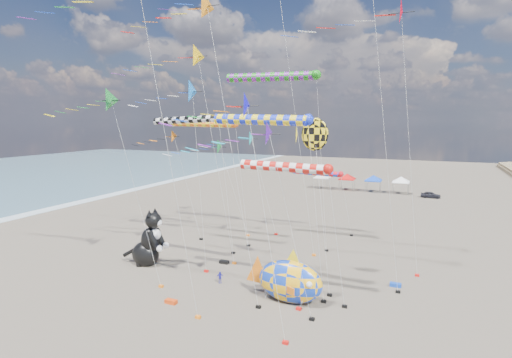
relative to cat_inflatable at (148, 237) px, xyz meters
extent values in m
plane|color=brown|center=(10.53, -11.02, -2.76)|extent=(260.00, 260.00, 0.00)
cone|color=orange|center=(9.31, -4.03, 19.10)|extent=(2.09, 2.24, 2.31)
cylinder|color=#B2B2B2|center=(11.20, -4.03, 8.17)|extent=(3.80, 0.02, 21.86)
cube|color=black|center=(13.08, -4.03, -2.66)|extent=(0.36, 0.24, 0.20)
cone|color=#150EE1|center=(14.78, -7.73, 11.80)|extent=(1.62, 1.74, 1.79)
cylinder|color=#B2B2B2|center=(15.62, -7.73, 4.52)|extent=(1.70, 0.02, 14.56)
cube|color=black|center=(16.46, -7.73, -2.66)|extent=(0.36, 0.24, 0.20)
cylinder|color=#B2B2B2|center=(21.44, 2.80, 9.90)|extent=(1.70, 0.02, 25.32)
cube|color=black|center=(22.28, 2.80, -2.66)|extent=(0.36, 0.24, 0.20)
cone|color=yellow|center=(5.31, 3.43, 16.88)|extent=(2.12, 2.27, 2.34)
cylinder|color=#B2B2B2|center=(6.36, 3.43, 7.06)|extent=(2.12, 0.02, 19.64)
cube|color=black|center=(7.40, 3.43, -2.66)|extent=(0.36, 0.24, 0.20)
cone|color=#461394|center=(15.67, -4.24, 10.02)|extent=(1.65, 1.77, 1.83)
cylinder|color=#B2B2B2|center=(16.42, -4.24, 3.63)|extent=(1.53, 0.02, 12.78)
cube|color=black|center=(17.17, -4.24, -2.66)|extent=(0.36, 0.24, 0.20)
cone|color=#1E9035|center=(0.95, -3.81, 12.52)|extent=(1.93, 2.07, 2.13)
cylinder|color=#B2B2B2|center=(2.61, -3.81, 4.88)|extent=(3.34, 0.02, 15.28)
cube|color=black|center=(4.27, -3.81, -2.66)|extent=(0.36, 0.24, 0.20)
cone|color=blue|center=(4.48, 0.56, 13.45)|extent=(2.09, 2.24, 2.31)
cylinder|color=#B2B2B2|center=(5.24, 0.56, 5.35)|extent=(1.54, 0.02, 16.21)
cube|color=black|center=(5.99, 0.56, -2.66)|extent=(0.36, 0.24, 0.20)
cylinder|color=#B2B2B2|center=(12.10, 8.72, 10.74)|extent=(3.44, 0.02, 27.00)
cube|color=black|center=(13.81, 8.72, -2.66)|extent=(0.36, 0.24, 0.20)
cylinder|color=#B2B2B2|center=(8.72, -7.09, 8.38)|extent=(2.23, 0.02, 22.27)
cube|color=black|center=(9.82, -7.09, -2.66)|extent=(0.36, 0.24, 0.20)
cone|color=red|center=(21.72, 7.10, 19.91)|extent=(2.21, 2.37, 2.44)
cylinder|color=#B2B2B2|center=(22.66, 7.10, 8.58)|extent=(1.89, 0.02, 22.67)
cube|color=black|center=(23.59, 7.10, -2.66)|extent=(0.36, 0.24, 0.20)
cone|color=#15B1B5|center=(5.66, 14.30, 8.71)|extent=(1.86, 1.99, 2.05)
cylinder|color=#B2B2B2|center=(6.64, 14.30, 2.98)|extent=(1.97, 0.02, 11.47)
cube|color=black|center=(7.61, 14.30, -2.66)|extent=(0.36, 0.24, 0.20)
cone|color=orange|center=(-3.03, 8.96, 9.07)|extent=(1.52, 1.62, 1.67)
cylinder|color=#B2B2B2|center=(-1.32, 8.96, 3.16)|extent=(3.43, 0.02, 11.84)
cube|color=black|center=(0.38, 8.96, -2.66)|extent=(0.36, 0.24, 0.20)
cone|color=#168338|center=(1.47, 12.50, 7.83)|extent=(1.84, 1.97, 2.03)
cylinder|color=#B2B2B2|center=(3.10, 12.50, 2.54)|extent=(3.28, 0.02, 10.59)
cube|color=black|center=(4.73, 12.50, -2.66)|extent=(0.36, 0.24, 0.20)
cylinder|color=red|center=(11.63, 17.39, 4.61)|extent=(5.81, 0.65, 0.65)
sphere|color=red|center=(14.54, 17.39, 4.61)|extent=(0.68, 0.68, 0.68)
cylinder|color=#B2B2B2|center=(15.29, 17.39, 0.93)|extent=(1.52, 0.02, 7.37)
cube|color=black|center=(16.04, 17.39, -2.66)|extent=(0.36, 0.24, 0.20)
cylinder|color=black|center=(0.61, 6.07, 10.93)|extent=(7.74, 0.72, 0.72)
sphere|color=black|center=(4.47, 6.07, 10.93)|extent=(0.75, 0.75, 0.75)
cylinder|color=#B2B2B2|center=(5.22, 6.07, 4.09)|extent=(1.52, 0.02, 13.69)
cube|color=black|center=(5.97, 6.07, -2.66)|extent=(0.36, 0.24, 0.20)
cylinder|color=#162BDC|center=(11.97, -1.24, 10.92)|extent=(7.59, 0.79, 0.79)
sphere|color=#162BDC|center=(15.76, -1.24, 10.92)|extent=(0.83, 0.83, 0.83)
cylinder|color=#B2B2B2|center=(16.51, -1.24, 4.08)|extent=(1.52, 0.02, 13.68)
cube|color=black|center=(17.26, -1.24, -2.66)|extent=(0.36, 0.24, 0.20)
cylinder|color=red|center=(14.01, -1.45, 7.43)|extent=(6.71, 0.73, 0.73)
sphere|color=red|center=(17.37, -1.45, 7.43)|extent=(0.77, 0.77, 0.77)
cylinder|color=#B2B2B2|center=(18.12, -1.45, 2.34)|extent=(1.52, 0.02, 10.19)
cube|color=black|center=(18.87, -1.45, -2.66)|extent=(0.36, 0.24, 0.20)
cylinder|color=#197F17|center=(8.24, 10.69, 15.41)|extent=(9.78, 0.92, 0.92)
sphere|color=#197F17|center=(13.12, 10.69, 15.41)|extent=(0.97, 0.97, 0.97)
cylinder|color=#B2B2B2|center=(13.87, 10.69, 6.33)|extent=(1.52, 0.02, 18.16)
cube|color=black|center=(14.62, 10.69, -2.66)|extent=(0.36, 0.24, 0.20)
cylinder|color=orange|center=(0.93, 8.96, 10.52)|extent=(7.91, 0.71, 0.71)
sphere|color=orange|center=(4.89, 8.96, 10.52)|extent=(0.75, 0.75, 0.75)
cylinder|color=#B2B2B2|center=(5.64, 8.96, 3.88)|extent=(1.52, 0.02, 13.28)
cube|color=black|center=(6.39, 8.96, -2.66)|extent=(0.36, 0.24, 0.20)
ellipsoid|color=yellow|center=(15.41, 2.04, 9.76)|extent=(2.20, 0.40, 2.64)
cone|color=yellow|center=(13.91, 2.04, 9.76)|extent=(0.12, 1.80, 1.80)
cylinder|color=#B2B2B2|center=(16.41, 1.04, 3.50)|extent=(2.03, 2.03, 12.52)
cube|color=black|center=(17.41, 0.04, -2.66)|extent=(0.36, 0.24, 0.20)
ellipsoid|color=#133BBF|center=(14.88, -2.14, -1.13)|extent=(5.24, 2.73, 3.33)
cone|color=orange|center=(11.99, -2.14, -1.13)|extent=(2.44, 0.50, 2.44)
cone|color=yellow|center=(15.10, -2.14, 0.54)|extent=(1.77, 0.38, 1.78)
cylinder|color=#B2B2B2|center=(16.05, -2.64, -2.22)|extent=(0.38, 1.04, 1.10)
cube|color=red|center=(15.88, -3.14, -2.66)|extent=(0.36, 0.24, 0.20)
imported|color=#8C909C|center=(13.02, -2.07, -2.01)|extent=(0.65, 0.63, 1.49)
imported|color=#1C791C|center=(14.95, -0.50, -2.20)|extent=(0.67, 0.62, 1.12)
imported|color=#2422BB|center=(8.30, -1.10, -2.25)|extent=(0.63, 0.55, 1.02)
cube|color=red|center=(6.76, -5.93, -2.61)|extent=(0.90, 0.44, 0.30)
cube|color=black|center=(6.44, 3.17, -2.61)|extent=(0.90, 0.44, 0.30)
cube|color=#123FB7|center=(22.00, 4.02, -2.61)|extent=(0.90, 0.44, 0.30)
cube|color=silver|center=(4.53, 48.98, -0.51)|extent=(3.00, 3.00, 0.15)
pyramid|color=silver|center=(4.53, 48.98, 0.54)|extent=(4.20, 4.20, 1.00)
cylinder|color=#999999|center=(3.23, 47.68, -1.66)|extent=(0.08, 0.08, 2.20)
cylinder|color=#999999|center=(5.83, 47.68, -1.66)|extent=(0.08, 0.08, 2.20)
cylinder|color=#999999|center=(3.23, 50.28, -1.66)|extent=(0.08, 0.08, 2.20)
cylinder|color=#999999|center=(5.83, 50.28, -1.66)|extent=(0.08, 0.08, 2.20)
cube|color=red|center=(9.53, 48.98, -0.51)|extent=(3.00, 3.00, 0.15)
pyramid|color=red|center=(9.53, 48.98, 0.54)|extent=(4.20, 4.20, 1.00)
cylinder|color=#999999|center=(8.23, 47.68, -1.66)|extent=(0.08, 0.08, 2.20)
cylinder|color=#999999|center=(10.83, 47.68, -1.66)|extent=(0.08, 0.08, 2.20)
cylinder|color=#999999|center=(8.23, 50.28, -1.66)|extent=(0.08, 0.08, 2.20)
cylinder|color=#999999|center=(10.83, 50.28, -1.66)|extent=(0.08, 0.08, 2.20)
cube|color=blue|center=(14.53, 48.98, -0.51)|extent=(3.00, 3.00, 0.15)
pyramid|color=blue|center=(14.53, 48.98, 0.54)|extent=(4.20, 4.20, 1.00)
cylinder|color=#999999|center=(13.23, 47.68, -1.66)|extent=(0.08, 0.08, 2.20)
cylinder|color=#999999|center=(15.83, 47.68, -1.66)|extent=(0.08, 0.08, 2.20)
cylinder|color=#999999|center=(13.23, 50.28, -1.66)|extent=(0.08, 0.08, 2.20)
cylinder|color=#999999|center=(15.83, 50.28, -1.66)|extent=(0.08, 0.08, 2.20)
cube|color=white|center=(19.53, 48.98, -0.51)|extent=(3.00, 3.00, 0.15)
pyramid|color=white|center=(19.53, 48.98, 0.54)|extent=(4.20, 4.20, 1.00)
cylinder|color=#999999|center=(18.23, 47.68, -1.66)|extent=(0.08, 0.08, 2.20)
cylinder|color=#999999|center=(20.83, 47.68, -1.66)|extent=(0.08, 0.08, 2.20)
cylinder|color=#999999|center=(18.23, 50.28, -1.66)|extent=(0.08, 0.08, 2.20)
cylinder|color=#999999|center=(20.83, 50.28, -1.66)|extent=(0.08, 0.08, 2.20)
imported|color=#26262D|center=(24.72, 46.98, -2.19)|extent=(3.34, 1.41, 1.13)
camera|label=1|loc=(23.84, -29.37, 10.84)|focal=28.00mm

